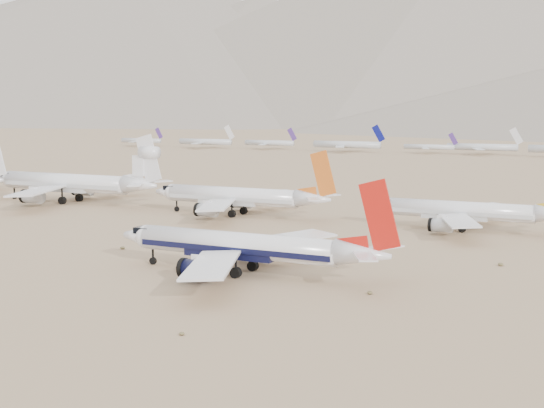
{
  "coord_description": "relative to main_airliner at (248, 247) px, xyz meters",
  "views": [
    {
      "loc": [
        59.73,
        -102.11,
        27.19
      ],
      "look_at": [
        -10.91,
        40.4,
        7.0
      ],
      "focal_mm": 50.0,
      "sensor_mm": 36.0,
      "label": 1
    }
  ],
  "objects": [
    {
      "name": "row2_orange_tail",
      "position": [
        -34.09,
        59.3,
        0.23
      ],
      "size": [
        48.54,
        47.49,
        17.32
      ],
      "color": "white",
      "rests_on": "ground"
    },
    {
      "name": "distant_storage_row",
      "position": [
        0.94,
        338.36,
        -0.21
      ],
      "size": [
        580.93,
        51.64,
        15.29
      ],
      "color": "silver",
      "rests_on": "ground"
    },
    {
      "name": "main_airliner",
      "position": [
        0.0,
        0.0,
        0.0
      ],
      "size": [
        47.75,
        46.64,
        16.85
      ],
      "color": "white",
      "rests_on": "ground"
    },
    {
      "name": "row2_white_trijet",
      "position": [
        -89.35,
        61.14,
        1.25
      ],
      "size": [
        57.33,
        56.03,
        20.32
      ],
      "color": "white",
      "rests_on": "ground"
    },
    {
      "name": "row2_gold_tail",
      "position": [
        22.68,
        61.37,
        -0.26
      ],
      "size": [
        43.87,
        42.91,
        15.62
      ],
      "color": "white",
      "rests_on": "ground"
    },
    {
      "name": "ground",
      "position": [
        -2.14,
        -5.23,
        -4.63
      ],
      "size": [
        7000.0,
        7000.0,
        0.0
      ],
      "primitive_type": "plane",
      "color": "#997A59",
      "rests_on": "ground"
    }
  ]
}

